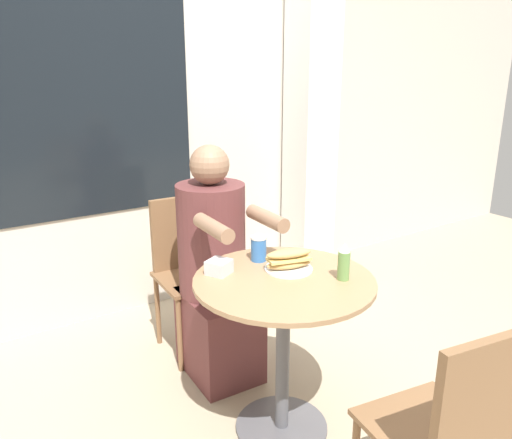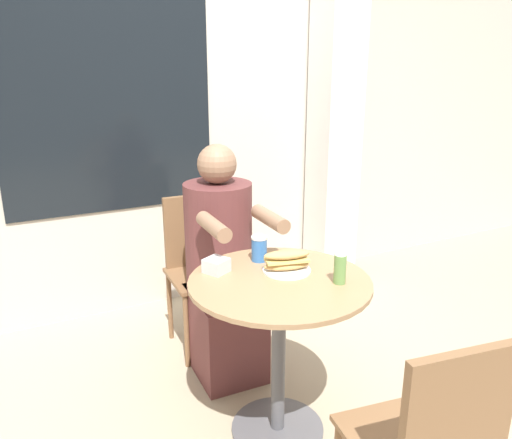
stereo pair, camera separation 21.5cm
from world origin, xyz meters
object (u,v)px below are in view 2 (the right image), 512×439
Objects in this scene: sandwich_on_plate at (287,262)px; drink_cup at (259,248)px; cafe_table at (279,322)px; condiment_bottle at (340,266)px; seated_diner at (222,278)px; diner_chair at (199,257)px.

drink_cup is (-0.05, 0.16, 0.02)m from sandwich_on_plate.
cafe_table is 4.85× the size of condiment_bottle.
seated_diner reaches higher than sandwich_on_plate.
condiment_bottle is at bearing -35.55° from cafe_table.
diner_chair is 5.61× the size of condiment_bottle.
seated_diner is 7.83× the size of condiment_bottle.
condiment_bottle is (0.20, -0.14, 0.27)m from cafe_table.
seated_diner is 0.57m from sandwich_on_plate.
drink_cup is 0.40m from condiment_bottle.
condiment_bottle reaches higher than drink_cup.
sandwich_on_plate is at bearing 41.80° from cafe_table.
seated_diner reaches higher than condiment_bottle.
sandwich_on_plate is 0.24m from condiment_bottle.
drink_cup is at bearing 106.35° from sandwich_on_plate.
diner_chair is at bearing -88.30° from seated_diner.
seated_diner is 5.76× the size of sandwich_on_plate.
seated_diner is at bearing 91.40° from cafe_table.
seated_diner reaches higher than cafe_table.
cafe_table is 0.34m from drink_cup.
diner_chair reaches higher than cafe_table.
sandwich_on_plate is at bearing -73.65° from drink_cup.
condiment_bottle is at bearing 103.67° from diner_chair.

